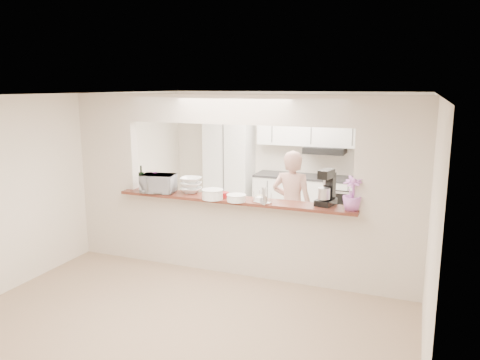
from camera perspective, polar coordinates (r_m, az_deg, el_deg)
The scene contains 19 objects.
floor at distance 6.80m, azimuth -0.63°, elevation -11.12°, with size 6.00×6.00×0.00m, color tan.
tile_overlay at distance 8.16m, azimuth 3.46°, elevation -7.18°, with size 5.00×2.90×0.01m, color beige.
partition at distance 6.38m, azimuth -0.66°, elevation 1.28°, with size 5.00×0.15×2.50m.
bar_counter at distance 6.59m, azimuth -0.65°, elevation -6.51°, with size 3.40×0.38×1.09m.
kitchen_cabinets at distance 9.06m, azimuth 4.69°, elevation 1.01°, with size 3.15×0.62×2.25m.
refrigerator at distance 8.66m, azimuth 18.86°, elevation -0.90°, with size 0.75×0.70×1.70m, color #A7A7AC.
flower_left at distance 7.03m, azimuth -10.44°, elevation 0.02°, with size 0.27×0.23×0.30m, color #E479C7.
wine_bottle_a at distance 6.93m, azimuth -11.92°, elevation -0.18°, with size 0.08×0.08×0.39m.
wine_bottle_b at distance 6.94m, azimuth -11.92°, elevation -0.30°, with size 0.07×0.07×0.35m.
toaster_oven at distance 6.85m, azimuth -9.93°, elevation -0.42°, with size 0.47×0.32×0.26m, color #BAB9BF.
serving_bowls at distance 6.76m, azimuth -6.00°, elevation -0.64°, with size 0.30×0.30×0.22m, color white.
plate_stack_a at distance 6.37m, azimuth -3.38°, elevation -1.74°, with size 0.30×0.30×0.13m.
plate_stack_b at distance 6.24m, azimuth -0.45°, elevation -2.20°, with size 0.26×0.26×0.09m.
red_bowl at distance 6.48m, azimuth -1.98°, elevation -1.80°, with size 0.15×0.15×0.07m, color maroon.
tan_bowl at distance 6.29m, azimuth 2.64°, elevation -2.21°, with size 0.15×0.15×0.07m, color tan.
utensil_caddy at distance 6.15m, azimuth 2.72°, elevation -2.00°, with size 0.26×0.22×0.21m.
stand_mixer at distance 6.13m, azimuth 10.52°, elevation -1.08°, with size 0.26×0.35×0.47m.
flower_right at distance 5.94m, azimuth 13.54°, elevation -1.55°, with size 0.24×0.24×0.43m, color #C268BA.
person at distance 7.08m, azimuth 6.32°, elevation -3.17°, with size 0.61×0.40×1.66m, color tan.
Camera 1 is at (2.34, -5.82, 2.61)m, focal length 35.00 mm.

